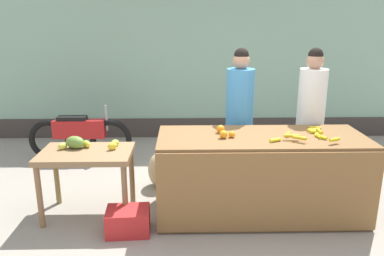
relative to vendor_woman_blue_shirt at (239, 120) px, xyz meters
The scene contains 12 objects.
ground_plane 1.18m from the vendor_woman_blue_shirt, 112.05° to the right, with size 24.00×24.00×0.00m, color gray.
market_wall_back 2.45m from the vendor_woman_blue_shirt, 96.75° to the left, with size 8.08×0.23×3.07m.
fruit_stall_counter 0.85m from the vendor_woman_blue_shirt, 78.01° to the right, with size 2.26×0.91×0.92m.
side_table_wooden 1.91m from the vendor_woman_blue_shirt, 158.65° to the right, with size 0.99×0.65×0.75m.
banana_bunch_pile 0.98m from the vendor_woman_blue_shirt, 48.87° to the right, with size 0.70×0.61×0.07m.
orange_pile 0.73m from the vendor_woman_blue_shirt, 111.18° to the right, with size 0.19×0.29×0.09m.
mango_papaya_pile 1.93m from the vendor_woman_blue_shirt, 162.71° to the right, with size 0.68×0.35×0.14m.
vendor_woman_blue_shirt is the anchor object (origin of this frame).
vendor_woman_white_shirt 0.89m from the vendor_woman_blue_shirt, ahead, with size 0.34×0.34×1.81m.
parked_motorcycle 2.61m from the vendor_woman_blue_shirt, 155.20° to the left, with size 1.60×0.18×0.88m.
produce_crate 1.86m from the vendor_woman_blue_shirt, 139.44° to the right, with size 0.44×0.32×0.26m, color red.
produce_sack 1.23m from the vendor_woman_blue_shirt, behind, with size 0.36×0.30×0.46m, color tan.
Camera 1 is at (-0.42, -3.89, 2.12)m, focal length 35.30 mm.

